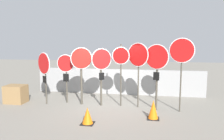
{
  "coord_description": "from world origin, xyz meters",
  "views": [
    {
      "loc": [
        1.52,
        -8.65,
        2.68
      ],
      "look_at": [
        0.04,
        0.0,
        1.51
      ],
      "focal_mm": 35.0,
      "sensor_mm": 36.0,
      "label": 1
    }
  ],
  "objects_px": {
    "stop_sign_0": "(44,66)",
    "stop_sign_6": "(157,63)",
    "stop_sign_1": "(66,68)",
    "stop_sign_7": "(182,55)",
    "storage_crate": "(16,94)",
    "stop_sign_5": "(138,58)",
    "stop_sign_4": "(121,61)",
    "traffic_cone_0": "(153,110)",
    "stop_sign_2": "(81,65)",
    "stop_sign_3": "(101,66)",
    "traffic_cone_1": "(87,116)"
  },
  "relations": [
    {
      "from": "traffic_cone_0",
      "to": "storage_crate",
      "type": "bearing_deg",
      "value": 170.17
    },
    {
      "from": "traffic_cone_1",
      "to": "storage_crate",
      "type": "height_order",
      "value": "storage_crate"
    },
    {
      "from": "stop_sign_5",
      "to": "traffic_cone_1",
      "type": "bearing_deg",
      "value": -95.58
    },
    {
      "from": "stop_sign_0",
      "to": "stop_sign_3",
      "type": "height_order",
      "value": "stop_sign_3"
    },
    {
      "from": "stop_sign_0",
      "to": "stop_sign_5",
      "type": "bearing_deg",
      "value": 37.85
    },
    {
      "from": "stop_sign_5",
      "to": "stop_sign_6",
      "type": "relative_size",
      "value": 1.02
    },
    {
      "from": "stop_sign_1",
      "to": "traffic_cone_0",
      "type": "xyz_separation_m",
      "value": [
        3.68,
        -1.35,
        -1.19
      ]
    },
    {
      "from": "stop_sign_6",
      "to": "traffic_cone_1",
      "type": "xyz_separation_m",
      "value": [
        -2.22,
        -1.82,
        -1.56
      ]
    },
    {
      "from": "stop_sign_1",
      "to": "traffic_cone_1",
      "type": "xyz_separation_m",
      "value": [
        1.57,
        -2.18,
        -1.25
      ]
    },
    {
      "from": "traffic_cone_0",
      "to": "traffic_cone_1",
      "type": "height_order",
      "value": "traffic_cone_0"
    },
    {
      "from": "stop_sign_5",
      "to": "stop_sign_6",
      "type": "xyz_separation_m",
      "value": [
        0.72,
        -0.23,
        -0.18
      ]
    },
    {
      "from": "stop_sign_0",
      "to": "stop_sign_2",
      "type": "bearing_deg",
      "value": 42.66
    },
    {
      "from": "stop_sign_0",
      "to": "storage_crate",
      "type": "bearing_deg",
      "value": -146.11
    },
    {
      "from": "stop_sign_3",
      "to": "stop_sign_7",
      "type": "bearing_deg",
      "value": -40.02
    },
    {
      "from": "stop_sign_3",
      "to": "storage_crate",
      "type": "height_order",
      "value": "stop_sign_3"
    },
    {
      "from": "stop_sign_3",
      "to": "stop_sign_7",
      "type": "height_order",
      "value": "stop_sign_7"
    },
    {
      "from": "stop_sign_2",
      "to": "stop_sign_4",
      "type": "bearing_deg",
      "value": -26.67
    },
    {
      "from": "stop_sign_2",
      "to": "storage_crate",
      "type": "bearing_deg",
      "value": 155.75
    },
    {
      "from": "stop_sign_6",
      "to": "storage_crate",
      "type": "distance_m",
      "value": 6.15
    },
    {
      "from": "stop_sign_4",
      "to": "storage_crate",
      "type": "height_order",
      "value": "stop_sign_4"
    },
    {
      "from": "stop_sign_0",
      "to": "stop_sign_5",
      "type": "relative_size",
      "value": 0.85
    },
    {
      "from": "stop_sign_0",
      "to": "stop_sign_5",
      "type": "xyz_separation_m",
      "value": [
        3.87,
        0.23,
        0.38
      ]
    },
    {
      "from": "stop_sign_5",
      "to": "traffic_cone_0",
      "type": "relative_size",
      "value": 3.94
    },
    {
      "from": "stop_sign_2",
      "to": "stop_sign_5",
      "type": "relative_size",
      "value": 0.93
    },
    {
      "from": "stop_sign_4",
      "to": "traffic_cone_0",
      "type": "xyz_separation_m",
      "value": [
        1.3,
        -1.27,
        -1.54
      ]
    },
    {
      "from": "stop_sign_5",
      "to": "stop_sign_7",
      "type": "xyz_separation_m",
      "value": [
        1.61,
        -0.31,
        0.16
      ]
    },
    {
      "from": "stop_sign_5",
      "to": "traffic_cone_0",
      "type": "distance_m",
      "value": 2.17
    },
    {
      "from": "stop_sign_0",
      "to": "traffic_cone_0",
      "type": "height_order",
      "value": "stop_sign_0"
    },
    {
      "from": "traffic_cone_1",
      "to": "stop_sign_6",
      "type": "bearing_deg",
      "value": 39.43
    },
    {
      "from": "stop_sign_6",
      "to": "traffic_cone_0",
      "type": "xyz_separation_m",
      "value": [
        -0.11,
        -1.0,
        -1.5
      ]
    },
    {
      "from": "traffic_cone_0",
      "to": "stop_sign_0",
      "type": "bearing_deg",
      "value": 167.41
    },
    {
      "from": "stop_sign_0",
      "to": "stop_sign_7",
      "type": "distance_m",
      "value": 5.51
    },
    {
      "from": "stop_sign_0",
      "to": "stop_sign_6",
      "type": "height_order",
      "value": "stop_sign_6"
    },
    {
      "from": "storage_crate",
      "to": "stop_sign_4",
      "type": "bearing_deg",
      "value": 3.18
    },
    {
      "from": "stop_sign_0",
      "to": "traffic_cone_1",
      "type": "height_order",
      "value": "stop_sign_0"
    },
    {
      "from": "stop_sign_7",
      "to": "traffic_cone_1",
      "type": "distance_m",
      "value": 4.04
    },
    {
      "from": "stop_sign_5",
      "to": "storage_crate",
      "type": "xyz_separation_m",
      "value": [
        -5.26,
        -0.21,
        -1.62
      ]
    },
    {
      "from": "stop_sign_3",
      "to": "traffic_cone_1",
      "type": "distance_m",
      "value": 2.46
    },
    {
      "from": "stop_sign_3",
      "to": "stop_sign_6",
      "type": "xyz_separation_m",
      "value": [
        2.19,
        -0.19,
        0.15
      ]
    },
    {
      "from": "stop_sign_4",
      "to": "stop_sign_2",
      "type": "bearing_deg",
      "value": -179.25
    },
    {
      "from": "stop_sign_0",
      "to": "traffic_cone_1",
      "type": "xyz_separation_m",
      "value": [
        2.38,
        -1.83,
        -1.36
      ]
    },
    {
      "from": "stop_sign_1",
      "to": "stop_sign_7",
      "type": "bearing_deg",
      "value": -6.0
    },
    {
      "from": "stop_sign_2",
      "to": "stop_sign_3",
      "type": "distance_m",
      "value": 0.86
    },
    {
      "from": "stop_sign_0",
      "to": "stop_sign_4",
      "type": "xyz_separation_m",
      "value": [
        3.19,
        0.27,
        0.24
      ]
    },
    {
      "from": "stop_sign_2",
      "to": "stop_sign_5",
      "type": "distance_m",
      "value": 2.35
    },
    {
      "from": "traffic_cone_0",
      "to": "traffic_cone_1",
      "type": "xyz_separation_m",
      "value": [
        -2.11,
        -0.83,
        -0.06
      ]
    },
    {
      "from": "stop_sign_1",
      "to": "stop_sign_4",
      "type": "relative_size",
      "value": 0.83
    },
    {
      "from": "stop_sign_1",
      "to": "stop_sign_3",
      "type": "distance_m",
      "value": 1.61
    },
    {
      "from": "stop_sign_5",
      "to": "stop_sign_7",
      "type": "bearing_deg",
      "value": 19.52
    },
    {
      "from": "stop_sign_6",
      "to": "stop_sign_7",
      "type": "distance_m",
      "value": 0.95
    }
  ]
}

